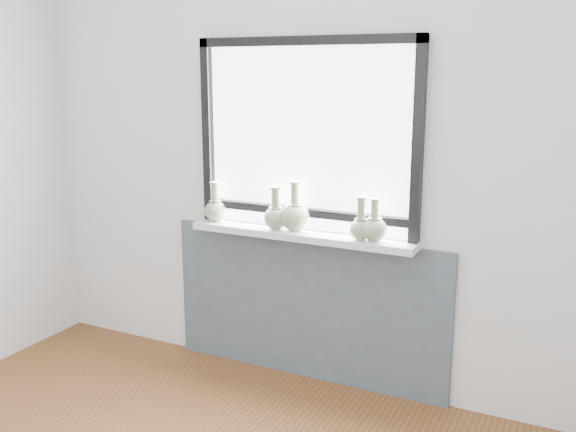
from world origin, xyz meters
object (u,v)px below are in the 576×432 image
at_px(windowsill, 301,235).
at_px(vase_b, 276,215).
at_px(vase_a, 216,209).
at_px(vase_d, 361,226).
at_px(vase_c, 295,215).
at_px(vase_e, 374,227).

height_order(windowsill, vase_b, vase_b).
xyz_separation_m(vase_a, vase_d, (0.92, -0.03, -0.00)).
distance_m(vase_c, vase_d, 0.40).
relative_size(vase_a, vase_e, 1.03).
bearing_deg(vase_e, vase_c, 177.48).
bearing_deg(vase_a, vase_e, -1.33).
distance_m(vase_b, vase_e, 0.58).
relative_size(vase_b, vase_d, 1.05).
distance_m(vase_a, vase_c, 0.52).
bearing_deg(vase_d, vase_e, 1.93).
xyz_separation_m(windowsill, vase_e, (0.43, -0.02, 0.09)).
bearing_deg(vase_c, vase_b, -172.25).
bearing_deg(vase_d, vase_b, 179.13).
bearing_deg(windowsill, vase_a, 179.46).
bearing_deg(vase_d, vase_a, 178.40).
distance_m(windowsill, vase_e, 0.44).
height_order(vase_d, vase_e, vase_d).
bearing_deg(vase_d, vase_c, 176.64).
bearing_deg(vase_c, vase_a, 179.73).
bearing_deg(windowsill, vase_e, -2.36).
bearing_deg(vase_a, windowsill, -0.54).
height_order(windowsill, vase_c, vase_c).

